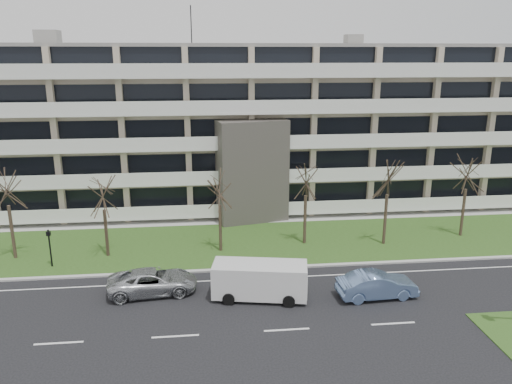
{
  "coord_description": "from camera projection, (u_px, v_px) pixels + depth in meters",
  "views": [
    {
      "loc": [
        -4.26,
        -23.75,
        14.56
      ],
      "look_at": [
        -0.6,
        10.0,
        5.02
      ],
      "focal_mm": 35.0,
      "sensor_mm": 36.0,
      "label": 1
    }
  ],
  "objects": [
    {
      "name": "blue_sedan",
      "position": [
        377.0,
        285.0,
        30.54
      ],
      "size": [
        4.98,
        2.0,
        1.61
      ],
      "primitive_type": "imported",
      "rotation": [
        0.0,
        0.0,
        1.63
      ],
      "color": "#7392C7",
      "rests_on": "ground"
    },
    {
      "name": "tree_3",
      "position": [
        220.0,
        187.0,
        36.51
      ],
      "size": [
        3.25,
        3.25,
        6.5
      ],
      "color": "#382B21",
      "rests_on": "ground"
    },
    {
      "name": "tree_5",
      "position": [
        388.0,
        175.0,
        37.7
      ],
      "size": [
        3.62,
        3.62,
        7.24
      ],
      "color": "#382B21",
      "rests_on": "ground"
    },
    {
      "name": "lane_edge_line",
      "position": [
        271.0,
        278.0,
        33.33
      ],
      "size": [
        90.0,
        0.12,
        0.01
      ],
      "primitive_type": "cube",
      "color": "white",
      "rests_on": "ground"
    },
    {
      "name": "grass_verge",
      "position": [
        259.0,
        242.0,
        39.55
      ],
      "size": [
        90.0,
        10.0,
        0.06
      ],
      "primitive_type": "cube",
      "color": "#294517",
      "rests_on": "ground"
    },
    {
      "name": "tree_4",
      "position": [
        306.0,
        176.0,
        37.88
      ],
      "size": [
        3.52,
        3.52,
        7.04
      ],
      "color": "#382B21",
      "rests_on": "ground"
    },
    {
      "name": "tree_6",
      "position": [
        468.0,
        170.0,
        39.47
      ],
      "size": [
        3.57,
        3.57,
        7.15
      ],
      "color": "#382B21",
      "rests_on": "ground"
    },
    {
      "name": "silver_pickup",
      "position": [
        153.0,
        282.0,
        31.1
      ],
      "size": [
        5.73,
        3.08,
        1.53
      ],
      "primitive_type": "imported",
      "rotation": [
        0.0,
        0.0,
        1.67
      ],
      "color": "#B5B8BD",
      "rests_on": "ground"
    },
    {
      "name": "pedestrian_signal",
      "position": [
        50.0,
        243.0,
        34.57
      ],
      "size": [
        0.28,
        0.24,
        2.78
      ],
      "rotation": [
        0.0,
        0.0,
        -0.13
      ],
      "color": "black",
      "rests_on": "ground"
    },
    {
      "name": "white_van",
      "position": [
        261.0,
        278.0,
        30.34
      ],
      "size": [
        6.01,
        3.13,
        2.22
      ],
      "rotation": [
        0.0,
        0.0,
        -0.19
      ],
      "color": "silver",
      "rests_on": "ground"
    },
    {
      "name": "curb",
      "position": [
        268.0,
        268.0,
        34.76
      ],
      "size": [
        90.0,
        0.35,
        0.12
      ],
      "primitive_type": "cube",
      "color": "#B2B2AD",
      "rests_on": "ground"
    },
    {
      "name": "ground",
      "position": [
        287.0,
        330.0,
        27.11
      ],
      "size": [
        160.0,
        160.0,
        0.0
      ],
      "primitive_type": "plane",
      "color": "black",
      "rests_on": "ground"
    },
    {
      "name": "tree_2",
      "position": [
        103.0,
        191.0,
        35.57
      ],
      "size": [
        3.21,
        3.21,
        6.41
      ],
      "color": "#382B21",
      "rests_on": "ground"
    },
    {
      "name": "tree_1",
      "position": [
        5.0,
        184.0,
        34.97
      ],
      "size": [
        3.63,
        3.63,
        7.26
      ],
      "color": "#382B21",
      "rests_on": "ground"
    },
    {
      "name": "apartment_building",
      "position": [
        245.0,
        125.0,
        49.29
      ],
      "size": [
        60.5,
        15.1,
        18.75
      ],
      "color": "beige",
      "rests_on": "ground"
    },
    {
      "name": "sidewalk",
      "position": [
        252.0,
        220.0,
        44.81
      ],
      "size": [
        90.0,
        2.0,
        0.08
      ],
      "primitive_type": "cube",
      "color": "#B2B2AD",
      "rests_on": "ground"
    }
  ]
}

